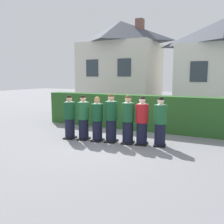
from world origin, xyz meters
TOP-DOWN VIEW (x-y plane):
  - ground_plane at (0.00, 0.00)m, footprint 60.00×60.00m
  - student_front_row_0 at (-1.60, -0.25)m, footprint 0.44×0.51m
  - student_front_row_1 at (-1.07, -0.15)m, footprint 0.44×0.51m
  - student_front_row_2 at (-0.52, -0.11)m, footprint 0.41×0.51m
  - student_front_row_3 at (-0.04, -0.00)m, footprint 0.44×0.52m
  - student_front_row_4 at (0.57, 0.07)m, footprint 0.44×0.52m
  - student_in_red_blazer at (1.04, 0.14)m, footprint 0.44×0.52m
  - student_front_row_6 at (1.62, 0.25)m, footprint 0.45×0.54m
  - hedge at (0.00, 2.37)m, footprint 8.72×0.70m
  - school_building_main at (3.08, 8.37)m, footprint 5.36×3.80m
  - school_building_annex at (-3.64, 8.67)m, footprint 5.43×4.16m

SIDE VIEW (x-z plane):
  - ground_plane at x=0.00m, z-range 0.00..0.00m
  - hedge at x=0.00m, z-range 0.00..1.48m
  - student_front_row_2 at x=-0.52m, z-range -0.04..1.53m
  - student_front_row_0 at x=-1.60m, z-range -0.04..1.56m
  - student_front_row_1 at x=-1.07m, z-range -0.04..1.57m
  - student_front_row_6 at x=1.62m, z-range -0.04..1.57m
  - student_in_red_blazer at x=1.04m, z-range -0.04..1.58m
  - student_front_row_4 at x=0.57m, z-range -0.04..1.61m
  - student_front_row_3 at x=-0.04m, z-range -0.04..1.64m
  - school_building_main at x=3.08m, z-range 0.07..5.66m
  - school_building_annex at x=-3.64m, z-range 0.07..6.16m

